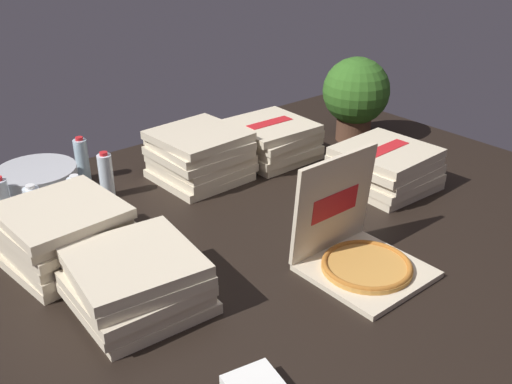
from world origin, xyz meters
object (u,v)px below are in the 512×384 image
open_pizza_box (357,250)px  pizza_stack_right_far (386,168)px  pizza_stack_right_mid (271,140)px  water_bottle_0 (35,211)px  pizza_stack_left_near (200,155)px  water_bottle_1 (78,200)px  pizza_stack_left_far (136,282)px  water_bottle_5 (82,160)px  water_bottle_2 (3,202)px  water_bottle_3 (106,176)px  ice_bucket (38,185)px  pizza_stack_center_far (63,234)px  potted_plant (356,94)px

open_pizza_box → pizza_stack_right_far: (0.63, 0.38, 0.02)m
pizza_stack_right_mid → water_bottle_0: 1.26m
pizza_stack_left_near → water_bottle_1: size_ratio=1.94×
pizza_stack_right_far → water_bottle_0: (-1.45, 0.63, 0.01)m
pizza_stack_left_far → water_bottle_5: bearing=73.9°
pizza_stack_left_far → water_bottle_2: 0.87m
water_bottle_3 → ice_bucket: bearing=150.2°
pizza_stack_center_far → water_bottle_5: (0.37, 0.64, -0.01)m
pizza_stack_center_far → water_bottle_2: size_ratio=2.01×
pizza_stack_right_far → pizza_stack_right_mid: 0.64m
pizza_stack_center_far → water_bottle_0: size_ratio=2.01×
pizza_stack_left_far → water_bottle_1: 0.68m
open_pizza_box → pizza_stack_left_far: (-0.74, 0.32, 0.02)m
open_pizza_box → pizza_stack_center_far: size_ratio=0.93×
water_bottle_3 → potted_plant: size_ratio=0.47×
open_pizza_box → ice_bucket: open_pizza_box is taller
pizza_stack_center_far → potted_plant: 1.81m
pizza_stack_left_far → ice_bucket: pizza_stack_left_far is taller
water_bottle_2 → water_bottle_5: size_ratio=1.00×
pizza_stack_right_far → pizza_stack_right_mid: (-0.18, 0.62, 0.00)m
ice_bucket → pizza_stack_left_far: bearing=-92.8°
pizza_stack_right_far → pizza_stack_left_far: pizza_stack_right_far is taller
water_bottle_1 → water_bottle_0: bearing=171.7°
pizza_stack_right_mid → water_bottle_1: 1.09m
water_bottle_5 → pizza_stack_center_far: bearing=-120.3°
pizza_stack_right_far → water_bottle_2: water_bottle_2 is taller
open_pizza_box → ice_bucket: 1.46m
open_pizza_box → pizza_stack_right_far: 0.74m
pizza_stack_center_far → ice_bucket: (0.12, 0.54, -0.04)m
pizza_stack_right_mid → potted_plant: potted_plant is taller
pizza_stack_right_mid → water_bottle_1: size_ratio=1.94×
water_bottle_1 → potted_plant: size_ratio=0.47×
open_pizza_box → pizza_stack_center_far: bearing=137.5°
water_bottle_2 → water_bottle_5: 0.50m
pizza_stack_center_far → water_bottle_1: (0.17, 0.25, -0.01)m
pizza_stack_right_mid → water_bottle_5: bearing=156.5°
pizza_stack_right_far → open_pizza_box: bearing=-149.0°
pizza_stack_right_mid → water_bottle_1: water_bottle_1 is taller
water_bottle_0 → water_bottle_3: bearing=17.9°
water_bottle_0 → water_bottle_5: 0.53m
ice_bucket → pizza_stack_center_far: bearing=-102.0°
water_bottle_2 → open_pizza_box: bearing=-52.9°
water_bottle_2 → pizza_stack_left_near: bearing=-8.8°
pizza_stack_center_far → pizza_stack_left_far: bearing=-81.0°
pizza_stack_right_far → water_bottle_2: size_ratio=1.92×
pizza_stack_center_far → pizza_stack_left_far: (0.07, -0.42, -0.02)m
pizza_stack_center_far → water_bottle_2: (-0.08, 0.43, -0.01)m
pizza_stack_center_far → open_pizza_box: bearing=-42.5°
pizza_stack_right_far → water_bottle_3: bearing=144.7°
water_bottle_2 → water_bottle_5: bearing=24.8°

